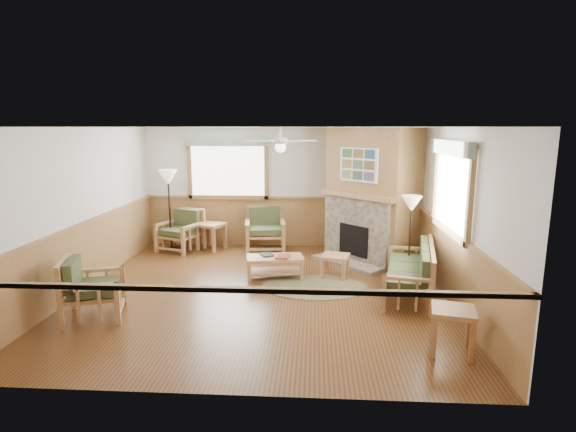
# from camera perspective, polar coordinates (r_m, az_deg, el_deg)

# --- Properties ---
(floor) EXTENTS (6.00, 6.00, 0.01)m
(floor) POSITION_cam_1_polar(r_m,az_deg,el_deg) (7.66, -3.35, -9.50)
(floor) COLOR #593418
(floor) RESTS_ON ground
(ceiling) EXTENTS (6.00, 6.00, 0.01)m
(ceiling) POSITION_cam_1_polar(r_m,az_deg,el_deg) (7.17, -3.60, 11.19)
(ceiling) COLOR white
(ceiling) RESTS_ON floor
(wall_back) EXTENTS (6.00, 0.02, 2.70)m
(wall_back) POSITION_cam_1_polar(r_m,az_deg,el_deg) (10.24, -1.47, 3.61)
(wall_back) COLOR silver
(wall_back) RESTS_ON floor
(wall_front) EXTENTS (6.00, 0.02, 2.70)m
(wall_front) POSITION_cam_1_polar(r_m,az_deg,el_deg) (4.41, -8.13, -6.67)
(wall_front) COLOR silver
(wall_front) RESTS_ON floor
(wall_left) EXTENTS (0.02, 6.00, 2.70)m
(wall_left) POSITION_cam_1_polar(r_m,az_deg,el_deg) (8.21, -24.75, 0.70)
(wall_left) COLOR silver
(wall_left) RESTS_ON floor
(wall_right) EXTENTS (0.02, 6.00, 2.70)m
(wall_right) POSITION_cam_1_polar(r_m,az_deg,el_deg) (7.55, 19.78, 0.24)
(wall_right) COLOR silver
(wall_right) RESTS_ON floor
(wainscot) EXTENTS (6.00, 6.00, 1.10)m
(wainscot) POSITION_cam_1_polar(r_m,az_deg,el_deg) (7.48, -3.40, -5.52)
(wainscot) COLOR olive
(wainscot) RESTS_ON floor
(fireplace) EXTENTS (3.11, 3.11, 2.70)m
(fireplace) POSITION_cam_1_polar(r_m,az_deg,el_deg) (9.34, 10.67, 2.69)
(fireplace) COLOR olive
(fireplace) RESTS_ON floor
(window_back) EXTENTS (1.90, 0.16, 1.50)m
(window_back) POSITION_cam_1_polar(r_m,az_deg,el_deg) (10.27, -7.75, 10.14)
(window_back) COLOR white
(window_back) RESTS_ON wall_back
(window_right) EXTENTS (0.16, 1.90, 1.50)m
(window_right) POSITION_cam_1_polar(r_m,az_deg,el_deg) (7.23, 20.53, 9.17)
(window_right) COLOR white
(window_right) RESTS_ON wall_right
(ceiling_fan) EXTENTS (1.59, 1.59, 0.36)m
(ceiling_fan) POSITION_cam_1_polar(r_m,az_deg,el_deg) (7.44, -0.97, 10.90)
(ceiling_fan) COLOR white
(ceiling_fan) RESTS_ON ceiling
(sofa) EXTENTS (1.92, 1.10, 0.83)m
(sofa) POSITION_cam_1_polar(r_m,az_deg,el_deg) (7.61, 15.08, -6.65)
(sofa) COLOR #AE7D51
(sofa) RESTS_ON floor
(armchair_back_left) EXTENTS (1.06, 1.06, 0.91)m
(armchair_back_left) POSITION_cam_1_polar(r_m,az_deg,el_deg) (10.22, -13.53, -1.82)
(armchair_back_left) COLOR #AE7D51
(armchair_back_left) RESTS_ON floor
(armchair_back_right) EXTENTS (0.95, 0.95, 0.95)m
(armchair_back_right) POSITION_cam_1_polar(r_m,az_deg,el_deg) (9.97, -2.92, -1.71)
(armchair_back_right) COLOR #AE7D51
(armchair_back_right) RESTS_ON floor
(armchair_left) EXTENTS (0.98, 0.98, 0.89)m
(armchair_left) POSITION_cam_1_polar(r_m,az_deg,el_deg) (7.08, -23.50, -8.33)
(armchair_left) COLOR #AE7D51
(armchair_left) RESTS_ON floor
(coffee_table) EXTENTS (1.08, 0.67, 0.41)m
(coffee_table) POSITION_cam_1_polar(r_m,az_deg,el_deg) (8.21, -1.68, -6.51)
(coffee_table) COLOR #AE7D51
(coffee_table) RESTS_ON floor
(end_table_chairs) EXTENTS (0.70, 0.69, 0.60)m
(end_table_chairs) POSITION_cam_1_polar(r_m,az_deg,el_deg) (10.22, -9.70, -2.57)
(end_table_chairs) COLOR #AE7D51
(end_table_chairs) RESTS_ON floor
(end_table_sofa) EXTENTS (0.60, 0.58, 0.56)m
(end_table_sofa) POSITION_cam_1_polar(r_m,az_deg,el_deg) (5.94, 20.13, -13.50)
(end_table_sofa) COLOR #AE7D51
(end_table_sofa) RESTS_ON floor
(footstool) EXTENTS (0.58, 0.58, 0.41)m
(footstool) POSITION_cam_1_polar(r_m,az_deg,el_deg) (8.32, 5.99, -6.30)
(footstool) COLOR #AE7D51
(footstool) RESTS_ON floor
(braided_rug) EXTENTS (2.29, 2.29, 0.01)m
(braided_rug) POSITION_cam_1_polar(r_m,az_deg,el_deg) (7.82, 3.38, -8.96)
(braided_rug) COLOR brown
(braided_rug) RESTS_ON floor
(floor_lamp_left) EXTENTS (0.55, 0.55, 1.81)m
(floor_lamp_left) POSITION_cam_1_polar(r_m,az_deg,el_deg) (10.24, -14.79, 0.72)
(floor_lamp_left) COLOR black
(floor_lamp_left) RESTS_ON floor
(floor_lamp_right) EXTENTS (0.46, 0.46, 1.55)m
(floor_lamp_right) POSITION_cam_1_polar(r_m,az_deg,el_deg) (8.18, 15.21, -2.81)
(floor_lamp_right) COLOR black
(floor_lamp_right) RESTS_ON floor
(book_red) EXTENTS (0.26, 0.33, 0.03)m
(book_red) POSITION_cam_1_polar(r_m,az_deg,el_deg) (8.08, -0.66, -5.07)
(book_red) COLOR maroon
(book_red) RESTS_ON coffee_table
(book_dark) EXTENTS (0.29, 0.33, 0.03)m
(book_dark) POSITION_cam_1_polar(r_m,az_deg,el_deg) (8.23, -2.70, -4.83)
(book_dark) COLOR black
(book_dark) RESTS_ON coffee_table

